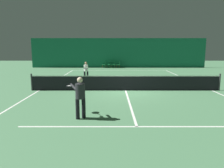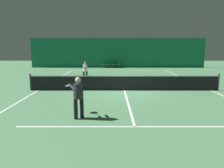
# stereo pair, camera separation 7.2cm
# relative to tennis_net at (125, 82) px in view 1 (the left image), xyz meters

# --- Properties ---
(ground_plane) EXTENTS (60.00, 60.00, 0.00)m
(ground_plane) POSITION_rel_tennis_net_xyz_m (0.00, 0.00, -0.51)
(ground_plane) COLOR #4C7F56
(backdrop_curtain) EXTENTS (23.00, 0.12, 3.86)m
(backdrop_curtain) POSITION_rel_tennis_net_xyz_m (0.00, 15.55, 1.42)
(backdrop_curtain) COLOR #196B4C
(backdrop_curtain) RESTS_ON ground
(court_line_baseline_far) EXTENTS (11.00, 0.10, 0.00)m
(court_line_baseline_far) POSITION_rel_tennis_net_xyz_m (0.00, 11.90, -0.51)
(court_line_baseline_far) COLOR white
(court_line_baseline_far) RESTS_ON ground
(court_line_service_far) EXTENTS (8.25, 0.10, 0.00)m
(court_line_service_far) POSITION_rel_tennis_net_xyz_m (0.00, 6.40, -0.51)
(court_line_service_far) COLOR white
(court_line_service_far) RESTS_ON ground
(court_line_service_near) EXTENTS (8.25, 0.10, 0.00)m
(court_line_service_near) POSITION_rel_tennis_net_xyz_m (0.00, -6.40, -0.51)
(court_line_service_near) COLOR white
(court_line_service_near) RESTS_ON ground
(court_line_sideline_left) EXTENTS (0.10, 23.80, 0.00)m
(court_line_sideline_left) POSITION_rel_tennis_net_xyz_m (-5.50, 0.00, -0.51)
(court_line_sideline_left) COLOR white
(court_line_sideline_left) RESTS_ON ground
(court_line_sideline_right) EXTENTS (0.10, 23.80, 0.00)m
(court_line_sideline_right) POSITION_rel_tennis_net_xyz_m (5.50, 0.00, -0.51)
(court_line_sideline_right) COLOR white
(court_line_sideline_right) RESTS_ON ground
(court_line_centre) EXTENTS (0.10, 12.80, 0.00)m
(court_line_centre) POSITION_rel_tennis_net_xyz_m (0.00, 0.00, -0.51)
(court_line_centre) COLOR white
(court_line_centre) RESTS_ON ground
(tennis_net) EXTENTS (12.00, 0.10, 1.07)m
(tennis_net) POSITION_rel_tennis_net_xyz_m (0.00, 0.00, 0.00)
(tennis_net) COLOR black
(tennis_net) RESTS_ON ground
(player_near) EXTENTS (1.01, 1.31, 1.62)m
(player_near) POSITION_rel_tennis_net_xyz_m (-2.09, -5.47, 0.43)
(player_near) COLOR black
(player_near) RESTS_ON ground
(player_far) EXTENTS (0.45, 1.31, 1.52)m
(player_far) POSITION_rel_tennis_net_xyz_m (-3.01, 4.27, 0.38)
(player_far) COLOR black
(player_far) RESTS_ON ground
(courtside_chair_0) EXTENTS (0.44, 0.44, 0.84)m
(courtside_chair_0) POSITION_rel_tennis_net_xyz_m (-1.87, 15.00, -0.03)
(courtside_chair_0) COLOR brown
(courtside_chair_0) RESTS_ON ground
(courtside_chair_1) EXTENTS (0.44, 0.44, 0.84)m
(courtside_chair_1) POSITION_rel_tennis_net_xyz_m (-1.25, 15.00, -0.03)
(courtside_chair_1) COLOR brown
(courtside_chair_1) RESTS_ON ground
(courtside_chair_2) EXTENTS (0.44, 0.44, 0.84)m
(courtside_chair_2) POSITION_rel_tennis_net_xyz_m (-0.63, 15.00, -0.03)
(courtside_chair_2) COLOR brown
(courtside_chair_2) RESTS_ON ground
(courtside_chair_3) EXTENTS (0.44, 0.44, 0.84)m
(courtside_chair_3) POSITION_rel_tennis_net_xyz_m (-0.02, 15.00, -0.03)
(courtside_chair_3) COLOR brown
(courtside_chair_3) RESTS_ON ground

